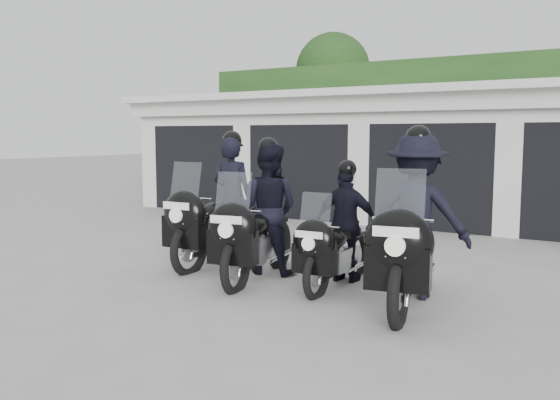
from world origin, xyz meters
The scene contains 7 objects.
ground centered at (0.00, 0.00, 0.00)m, with size 80.00×80.00×0.00m, color #9C9C97.
garage_block centered at (0.00, 8.06, 1.42)m, with size 16.40×6.80×2.96m.
background_vegetation centered at (0.37, 12.92, 2.77)m, with size 20.00×3.90×5.80m.
police_bike_a centered at (-1.76, 0.76, 0.83)m, with size 0.78×2.41×2.09m.
police_bike_b centered at (-0.72, 0.36, 0.84)m, with size 1.07×2.27×1.99m.
police_bike_c centered at (0.41, 0.53, 0.72)m, with size 0.94×1.95×1.69m.
police_bike_d centered at (1.48, 0.25, 0.92)m, with size 1.39×2.45×2.15m.
Camera 1 is at (3.76, -6.45, 1.98)m, focal length 38.00 mm.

